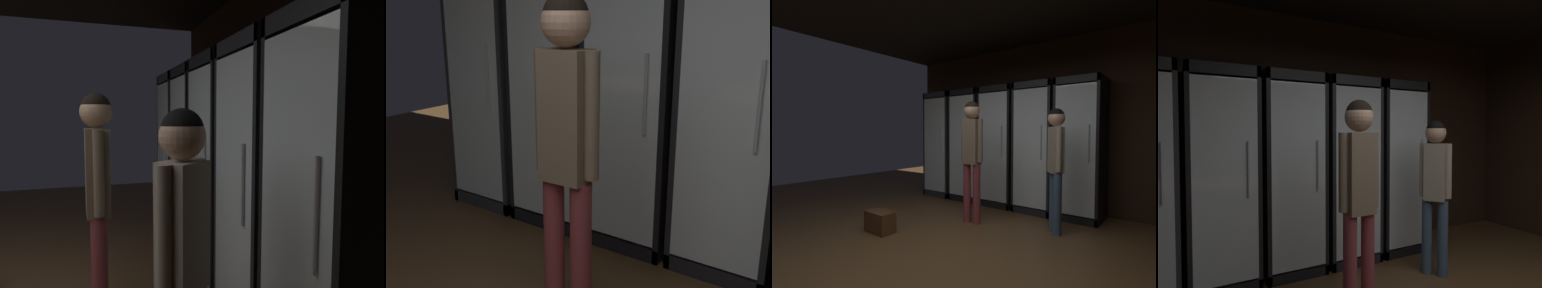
# 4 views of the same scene
# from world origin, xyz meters

# --- Properties ---
(wall_back) EXTENTS (6.00, 0.06, 2.80)m
(wall_back) POSITION_xyz_m (0.00, 3.03, 1.40)
(wall_back) COLOR black
(wall_back) RESTS_ON ground
(cooler_far_left) EXTENTS (0.63, 0.63, 2.06)m
(cooler_far_left) POSITION_xyz_m (-2.18, 2.72, 1.01)
(cooler_far_left) COLOR #2B2B30
(cooler_far_left) RESTS_ON ground
(cooler_left) EXTENTS (0.63, 0.63, 2.06)m
(cooler_left) POSITION_xyz_m (-1.51, 2.72, 1.02)
(cooler_left) COLOR black
(cooler_left) RESTS_ON ground
(cooler_center) EXTENTS (0.63, 0.63, 2.06)m
(cooler_center) POSITION_xyz_m (-0.84, 2.72, 1.01)
(cooler_center) COLOR black
(cooler_center) RESTS_ON ground
(cooler_right) EXTENTS (0.63, 0.63, 2.06)m
(cooler_right) POSITION_xyz_m (-0.17, 2.72, 1.00)
(cooler_right) COLOR black
(cooler_right) RESTS_ON ground
(cooler_far_right) EXTENTS (0.63, 0.63, 2.06)m
(cooler_far_right) POSITION_xyz_m (0.50, 2.72, 1.00)
(cooler_far_right) COLOR black
(cooler_far_right) RESTS_ON ground
(shopper_near) EXTENTS (0.35, 0.23, 1.71)m
(shopper_near) POSITION_xyz_m (-0.65, 1.54, 1.07)
(shopper_near) COLOR brown
(shopper_near) RESTS_ON ground
(shopper_far) EXTENTS (0.25, 0.27, 1.58)m
(shopper_far) POSITION_xyz_m (0.43, 1.86, 0.97)
(shopper_far) COLOR #384C66
(shopper_far) RESTS_ON ground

